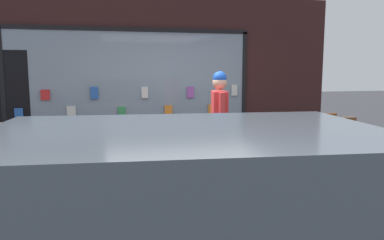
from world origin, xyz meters
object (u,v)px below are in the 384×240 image
object	(u,v)px
display_table_left	(78,134)
display_table_right	(272,126)
person_browsing	(219,117)
parked_car	(188,235)
small_dog	(203,169)

from	to	relation	value
display_table_left	display_table_right	bearing A→B (deg)	0.00
person_browsing	parked_car	bearing A→B (deg)	170.20
display_table_left	parked_car	world-z (taller)	parked_car
display_table_right	small_dog	size ratio (longest dim) A/B	5.47
display_table_left	small_dog	size ratio (longest dim) A/B	5.47
display_table_right	parked_car	world-z (taller)	parked_car
display_table_right	person_browsing	xyz separation A→B (m)	(-1.17, -0.60, 0.28)
person_browsing	small_dog	world-z (taller)	person_browsing
person_browsing	parked_car	size ratio (longest dim) A/B	0.39
display_table_left	person_browsing	xyz separation A→B (m)	(2.16, -0.60, 0.28)
display_table_right	small_dog	bearing A→B (deg)	-152.40
display_table_left	person_browsing	world-z (taller)	person_browsing
display_table_right	small_dog	distance (m)	1.73
person_browsing	small_dog	distance (m)	0.84
display_table_right	small_dog	xyz separation A→B (m)	(-1.47, -0.77, -0.48)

